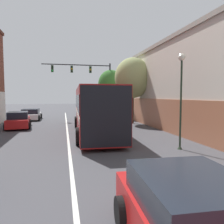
{
  "coord_description": "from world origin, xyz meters",
  "views": [
    {
      "loc": [
        -0.24,
        0.71,
        2.76
      ],
      "look_at": [
        2.86,
        14.71,
        1.71
      ],
      "focal_mm": 35.0,
      "sensor_mm": 36.0,
      "label": 1
    }
  ],
  "objects_px": {
    "street_lamp": "(181,90)",
    "street_tree_near": "(133,78)",
    "traffic_signal_gantry": "(88,77)",
    "bus": "(95,108)",
    "parked_car_left_mid": "(18,120)",
    "parked_car_left_near": "(31,114)",
    "street_tree_far": "(111,84)"
  },
  "relations": [
    {
      "from": "street_lamp",
      "to": "street_tree_near",
      "type": "distance_m",
      "value": 10.95
    },
    {
      "from": "traffic_signal_gantry",
      "to": "street_lamp",
      "type": "distance_m",
      "value": 16.9
    },
    {
      "from": "street_tree_near",
      "to": "bus",
      "type": "bearing_deg",
      "value": -130.29
    },
    {
      "from": "parked_car_left_mid",
      "to": "street_tree_near",
      "type": "relative_size",
      "value": 0.66
    },
    {
      "from": "parked_car_left_mid",
      "to": "street_lamp",
      "type": "height_order",
      "value": "street_lamp"
    },
    {
      "from": "bus",
      "to": "traffic_signal_gantry",
      "type": "bearing_deg",
      "value": -1.67
    },
    {
      "from": "parked_car_left_near",
      "to": "traffic_signal_gantry",
      "type": "bearing_deg",
      "value": -90.79
    },
    {
      "from": "parked_car_left_mid",
      "to": "street_lamp",
      "type": "xyz_separation_m",
      "value": [
        9.73,
        -9.95,
        2.43
      ]
    },
    {
      "from": "parked_car_left_near",
      "to": "parked_car_left_mid",
      "type": "relative_size",
      "value": 1.01
    },
    {
      "from": "bus",
      "to": "street_tree_near",
      "type": "distance_m",
      "value": 7.56
    },
    {
      "from": "traffic_signal_gantry",
      "to": "street_tree_far",
      "type": "height_order",
      "value": "traffic_signal_gantry"
    },
    {
      "from": "parked_car_left_mid",
      "to": "traffic_signal_gantry",
      "type": "height_order",
      "value": "traffic_signal_gantry"
    },
    {
      "from": "traffic_signal_gantry",
      "to": "street_tree_near",
      "type": "xyz_separation_m",
      "value": [
        3.79,
        -5.73,
        -0.48
      ]
    },
    {
      "from": "street_lamp",
      "to": "street_tree_far",
      "type": "bearing_deg",
      "value": 89.99
    },
    {
      "from": "street_tree_far",
      "to": "traffic_signal_gantry",
      "type": "bearing_deg",
      "value": -171.5
    },
    {
      "from": "traffic_signal_gantry",
      "to": "street_lamp",
      "type": "bearing_deg",
      "value": -80.12
    },
    {
      "from": "street_tree_near",
      "to": "street_tree_far",
      "type": "relative_size",
      "value": 1.09
    },
    {
      "from": "street_lamp",
      "to": "street_tree_far",
      "type": "height_order",
      "value": "street_tree_far"
    },
    {
      "from": "parked_car_left_near",
      "to": "parked_car_left_mid",
      "type": "height_order",
      "value": "parked_car_left_mid"
    },
    {
      "from": "parked_car_left_near",
      "to": "street_tree_near",
      "type": "relative_size",
      "value": 0.67
    },
    {
      "from": "parked_car_left_mid",
      "to": "street_lamp",
      "type": "distance_m",
      "value": 14.13
    },
    {
      "from": "street_lamp",
      "to": "parked_car_left_near",
      "type": "bearing_deg",
      "value": 120.07
    },
    {
      "from": "street_tree_far",
      "to": "street_tree_near",
      "type": "bearing_deg",
      "value": -81.59
    },
    {
      "from": "parked_car_left_near",
      "to": "traffic_signal_gantry",
      "type": "height_order",
      "value": "traffic_signal_gantry"
    },
    {
      "from": "bus",
      "to": "street_tree_near",
      "type": "relative_size",
      "value": 1.67
    },
    {
      "from": "parked_car_left_near",
      "to": "parked_car_left_mid",
      "type": "bearing_deg",
      "value": 178.43
    },
    {
      "from": "street_lamp",
      "to": "street_tree_near",
      "type": "relative_size",
      "value": 0.74
    },
    {
      "from": "parked_car_left_near",
      "to": "street_lamp",
      "type": "height_order",
      "value": "street_lamp"
    },
    {
      "from": "parked_car_left_near",
      "to": "street_tree_far",
      "type": "height_order",
      "value": "street_tree_far"
    },
    {
      "from": "street_lamp",
      "to": "parked_car_left_mid",
      "type": "bearing_deg",
      "value": 134.35
    },
    {
      "from": "traffic_signal_gantry",
      "to": "bus",
      "type": "bearing_deg",
      "value": -93.99
    },
    {
      "from": "traffic_signal_gantry",
      "to": "street_tree_far",
      "type": "relative_size",
      "value": 1.36
    }
  ]
}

